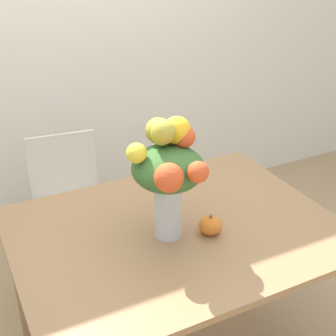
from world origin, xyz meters
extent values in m
cube|color=silver|center=(0.00, 1.49, 1.35)|extent=(8.00, 0.06, 2.70)
cube|color=#9E754C|center=(0.00, 0.00, 0.74)|extent=(1.38, 1.04, 0.03)
cylinder|color=#9E754C|center=(-0.63, 0.46, 0.36)|extent=(0.06, 0.06, 0.73)
cylinder|color=#9E754C|center=(0.63, 0.46, 0.36)|extent=(0.06, 0.06, 0.73)
cylinder|color=silver|center=(-0.05, -0.03, 0.89)|extent=(0.11, 0.11, 0.26)
cylinder|color=silver|center=(-0.05, -0.03, 0.81)|extent=(0.10, 0.10, 0.10)
cylinder|color=#38662D|center=(-0.03, -0.03, 0.92)|extent=(0.01, 0.00, 0.31)
cylinder|color=#38662D|center=(-0.05, -0.01, 0.92)|extent=(0.01, 0.01, 0.31)
cylinder|color=#38662D|center=(-0.07, -0.02, 0.92)|extent=(0.01, 0.00, 0.31)
cylinder|color=#38662D|center=(-0.07, -0.04, 0.92)|extent=(0.01, 0.01, 0.31)
cylinder|color=#38662D|center=(-0.05, -0.05, 0.92)|extent=(0.01, 0.01, 0.31)
ellipsoid|color=#38662D|center=(-0.05, -0.03, 1.07)|extent=(0.29, 0.29, 0.17)
sphere|color=#D64C23|center=(0.02, -0.02, 1.19)|extent=(0.09, 0.09, 0.09)
sphere|color=#AD9E33|center=(-0.07, -0.01, 1.20)|extent=(0.08, 0.08, 0.08)
sphere|color=#D64C23|center=(-0.01, -0.19, 1.12)|extent=(0.08, 0.08, 0.08)
sphere|color=yellow|center=(-0.18, -0.02, 1.16)|extent=(0.08, 0.08, 0.08)
sphere|color=#AD9E33|center=(-0.05, 0.05, 1.20)|extent=(0.10, 0.10, 0.10)
sphere|color=yellow|center=(0.00, 0.00, 1.21)|extent=(0.11, 0.11, 0.11)
sphere|color=#AD9E33|center=(-0.07, -0.03, 1.23)|extent=(0.10, 0.10, 0.10)
sphere|color=#D64C23|center=(-0.13, -0.18, 1.12)|extent=(0.11, 0.11, 0.11)
ellipsoid|color=orange|center=(0.11, -0.10, 0.80)|extent=(0.10, 0.10, 0.08)
cylinder|color=brown|center=(0.11, -0.10, 0.84)|extent=(0.01, 0.01, 0.02)
cube|color=silver|center=(-0.25, 0.81, 0.44)|extent=(0.46, 0.46, 0.02)
cylinder|color=silver|center=(-0.44, 0.66, 0.21)|extent=(0.04, 0.04, 0.43)
cylinder|color=silver|center=(-0.10, 0.62, 0.21)|extent=(0.04, 0.04, 0.43)
cylinder|color=silver|center=(-0.40, 1.00, 0.21)|extent=(0.04, 0.04, 0.43)
cylinder|color=silver|center=(-0.06, 0.96, 0.21)|extent=(0.04, 0.04, 0.43)
cube|color=silver|center=(-0.23, 1.01, 0.65)|extent=(0.40, 0.06, 0.41)
camera|label=1|loc=(-0.79, -1.49, 1.90)|focal=50.00mm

